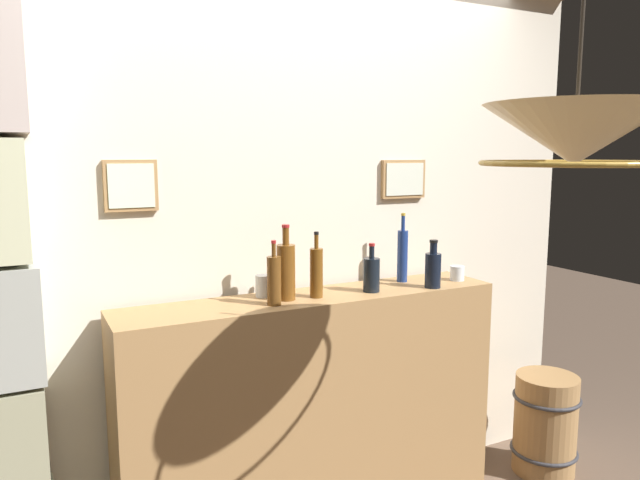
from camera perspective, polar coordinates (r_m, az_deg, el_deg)
panelled_rear_partition at (r=2.74m, az=-2.78°, el=2.59°), size 3.26×0.15×2.67m
bar_shelf_unit at (r=2.76m, az=-0.49°, el=-16.27°), size 1.72×0.33×1.08m
liquor_bottle_amaro at (r=2.41m, az=-4.43°, el=-3.84°), size 0.06×0.06×0.27m
liquor_bottle_scotch at (r=2.53m, az=-0.35°, el=-3.07°), size 0.06×0.06×0.28m
liquor_bottle_bourbon at (r=2.49m, az=-3.28°, el=-2.95°), size 0.08×0.08×0.32m
liquor_bottle_port at (r=2.77m, az=10.78°, el=-2.72°), size 0.07×0.07×0.22m
liquor_bottle_vodka at (r=2.86m, az=7.91°, el=-1.41°), size 0.05×0.05×0.33m
liquor_bottle_rye at (r=2.65m, az=4.96°, el=-3.26°), size 0.07×0.07×0.22m
glass_tumbler_rocks at (r=2.56m, az=-5.49°, el=-4.41°), size 0.06×0.06×0.09m
glass_tumbler_highball at (r=2.96m, az=13.01°, el=-3.11°), size 0.07×0.07×0.07m
pendant_lamp at (r=1.94m, az=23.26°, el=9.08°), size 0.55×0.55×0.50m
wooden_barrel at (r=3.51m, az=20.78°, el=-16.14°), size 0.35×0.35×0.53m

